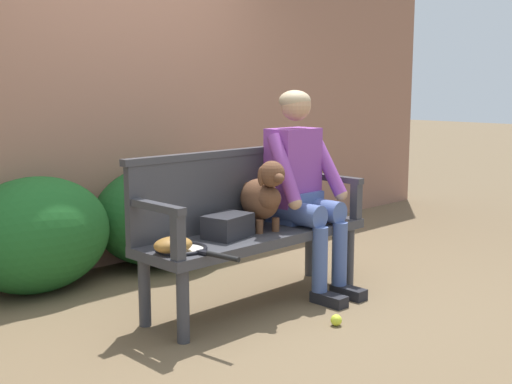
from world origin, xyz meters
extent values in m
plane|color=brown|center=(0.00, 0.00, 0.00)|extent=(40.00, 40.00, 0.00)
cube|color=#936651|center=(0.00, 1.59, 1.35)|extent=(8.00, 0.30, 2.69)
ellipsoid|color=#1E5B23|center=(-0.86, 1.21, 0.39)|extent=(1.03, 0.73, 0.78)
ellipsoid|color=#194C1E|center=(0.15, 1.19, 0.39)|extent=(1.09, 0.82, 0.78)
cube|color=#38383D|center=(0.00, 0.00, 0.44)|extent=(1.61, 0.47, 0.06)
cylinder|color=#38383D|center=(-0.72, -0.18, 0.20)|extent=(0.07, 0.07, 0.41)
cylinder|color=#38383D|center=(0.72, -0.18, 0.20)|extent=(0.07, 0.07, 0.41)
cylinder|color=#38383D|center=(-0.72, 0.18, 0.20)|extent=(0.07, 0.07, 0.41)
cylinder|color=#38383D|center=(0.72, 0.18, 0.20)|extent=(0.07, 0.07, 0.41)
cube|color=#38383D|center=(0.00, 0.21, 0.70)|extent=(1.61, 0.05, 0.46)
cube|color=#38383D|center=(0.00, 0.21, 0.95)|extent=(1.65, 0.06, 0.04)
cube|color=#38383D|center=(-0.76, -0.20, 0.59)|extent=(0.06, 0.06, 0.24)
cube|color=#38383D|center=(-0.76, 0.00, 0.73)|extent=(0.06, 0.47, 0.04)
cube|color=#38383D|center=(0.76, -0.20, 0.59)|extent=(0.06, 0.06, 0.24)
cube|color=#38383D|center=(0.76, 0.00, 0.73)|extent=(0.06, 0.47, 0.04)
cube|color=black|center=(0.32, -0.34, 0.04)|extent=(0.10, 0.24, 0.07)
cylinder|color=#475B93|center=(0.32, -0.26, 0.28)|extent=(0.10, 0.10, 0.42)
cylinder|color=#475B93|center=(0.32, -0.10, 0.55)|extent=(0.15, 0.31, 0.15)
cube|color=black|center=(0.52, -0.34, 0.04)|extent=(0.10, 0.24, 0.07)
cylinder|color=#475B93|center=(0.52, -0.26, 0.28)|extent=(0.10, 0.10, 0.42)
cylinder|color=#475B93|center=(0.52, -0.10, 0.55)|extent=(0.15, 0.31, 0.15)
cube|color=#475B93|center=(0.42, 0.05, 0.57)|extent=(0.32, 0.24, 0.20)
cube|color=#843D93|center=(0.42, 0.07, 0.83)|extent=(0.34, 0.22, 0.52)
cylinder|color=#843D93|center=(0.21, -0.04, 0.85)|extent=(0.14, 0.32, 0.44)
sphere|color=tan|center=(0.19, -0.16, 0.65)|extent=(0.09, 0.09, 0.09)
cylinder|color=#843D93|center=(0.63, -0.04, 0.85)|extent=(0.14, 0.32, 0.44)
sphere|color=tan|center=(0.65, -0.16, 0.65)|extent=(0.09, 0.09, 0.09)
sphere|color=tan|center=(0.42, 0.05, 1.24)|extent=(0.20, 0.20, 0.20)
ellipsoid|color=tan|center=(0.42, 0.06, 1.27)|extent=(0.21, 0.21, 0.14)
cylinder|color=brown|center=(-0.02, -0.05, 0.51)|extent=(0.05, 0.05, 0.09)
cylinder|color=brown|center=(0.09, -0.08, 0.51)|extent=(0.05, 0.05, 0.09)
cylinder|color=brown|center=(0.03, 0.14, 0.51)|extent=(0.05, 0.05, 0.09)
cylinder|color=brown|center=(0.14, 0.11, 0.51)|extent=(0.05, 0.05, 0.09)
ellipsoid|color=brown|center=(0.06, 0.03, 0.66)|extent=(0.29, 0.36, 0.26)
sphere|color=brown|center=(0.03, -0.08, 0.68)|extent=(0.15, 0.15, 0.15)
sphere|color=brown|center=(0.02, -0.11, 0.84)|extent=(0.16, 0.16, 0.16)
ellipsoid|color=brown|center=(0.01, -0.18, 0.82)|extent=(0.09, 0.11, 0.06)
ellipsoid|color=brown|center=(-0.04, -0.08, 0.83)|extent=(0.06, 0.05, 0.12)
ellipsoid|color=brown|center=(0.09, -0.12, 0.83)|extent=(0.06, 0.05, 0.12)
sphere|color=brown|center=(0.10, 0.18, 0.71)|extent=(0.07, 0.07, 0.07)
torus|color=black|center=(-0.62, -0.04, 0.48)|extent=(0.32, 0.32, 0.02)
cylinder|color=silver|center=(-0.62, -0.04, 0.47)|extent=(0.25, 0.25, 0.00)
cube|color=black|center=(-0.60, -0.20, 0.48)|extent=(0.04, 0.07, 0.02)
cylinder|color=black|center=(-0.58, -0.34, 0.48)|extent=(0.05, 0.22, 0.03)
ellipsoid|color=#9E6B2D|center=(-0.69, -0.06, 0.51)|extent=(0.25, 0.21, 0.09)
cube|color=#232328|center=(-0.23, 0.01, 0.54)|extent=(0.31, 0.25, 0.14)
sphere|color=#CCDB33|center=(0.06, -0.60, 0.03)|extent=(0.07, 0.07, 0.07)
camera|label=1|loc=(-2.82, -2.85, 1.37)|focal=46.26mm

